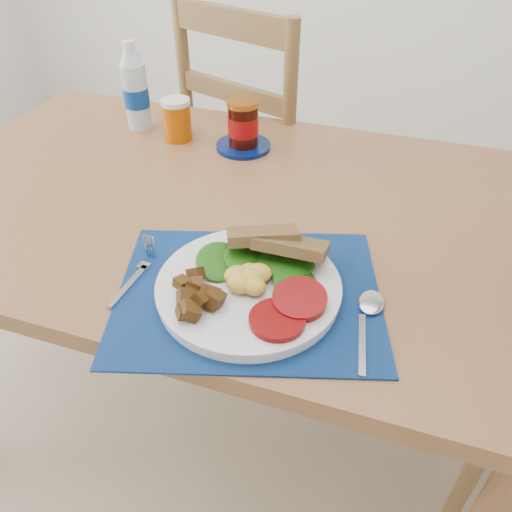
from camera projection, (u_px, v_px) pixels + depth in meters
The scene contains 10 objects.
ground at pixel (201, 455), 1.43m from camera, with size 4.00×4.00×0.00m, color gray.
table at pixel (216, 227), 1.16m from camera, with size 1.40×0.90×0.75m.
chair_far at pixel (260, 131), 1.67m from camera, with size 0.58×0.57×1.25m.
placemat at pixel (249, 293), 0.86m from camera, with size 0.45×0.35×0.00m, color black.
breakfast_plate at pixel (244, 284), 0.85m from camera, with size 0.31×0.31×0.08m.
fork at pixel (138, 273), 0.90m from camera, with size 0.02×0.16×0.00m.
spoon at pixel (368, 315), 0.82m from camera, with size 0.04×0.19×0.01m.
water_bottle at pixel (136, 91), 1.33m from camera, with size 0.07×0.07×0.23m.
juice_glass at pixel (177, 121), 1.30m from camera, with size 0.07×0.07×0.10m, color #B04B04.
jam_on_saucer at pixel (243, 128), 1.26m from camera, with size 0.14×0.14×0.13m.
Camera 1 is at (0.39, -0.67, 1.34)m, focal length 35.00 mm.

